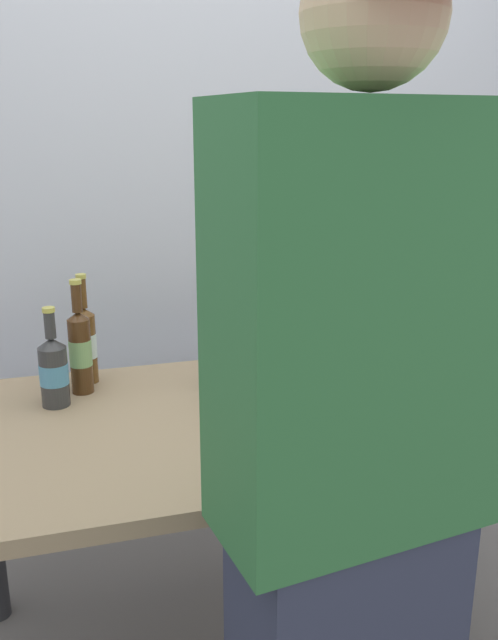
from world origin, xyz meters
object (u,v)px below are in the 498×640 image
at_px(beer_bottle_brown, 54,370).
at_px(beer_bottle_amber, 80,349).
at_px(laptop, 275,378).
at_px(person_figure, 351,499).
at_px(beer_bottle_green, 85,342).

height_order(beer_bottle_brown, beer_bottle_amber, beer_bottle_amber).
xyz_separation_m(laptop, beer_bottle_amber, (-0.51, 0.17, 0.08)).
height_order(laptop, beer_bottle_brown, beer_bottle_brown).
bearing_deg(beer_bottle_brown, laptop, -9.01).
distance_m(laptop, person_figure, 0.77).
bearing_deg(beer_bottle_green, beer_bottle_amber, -103.12).
height_order(beer_bottle_green, beer_bottle_amber, beer_bottle_amber).
relative_size(laptop, beer_bottle_brown, 1.45).
bearing_deg(laptop, beer_bottle_amber, 161.94).
relative_size(laptop, person_figure, 0.22).
bearing_deg(beer_bottle_brown, beer_bottle_amber, 45.18).
bearing_deg(beer_bottle_green, person_figure, -69.42).
bearing_deg(beer_bottle_amber, laptop, -18.06).
relative_size(beer_bottle_green, beer_bottle_amber, 0.99).
distance_m(beer_bottle_green, person_figure, 1.07).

